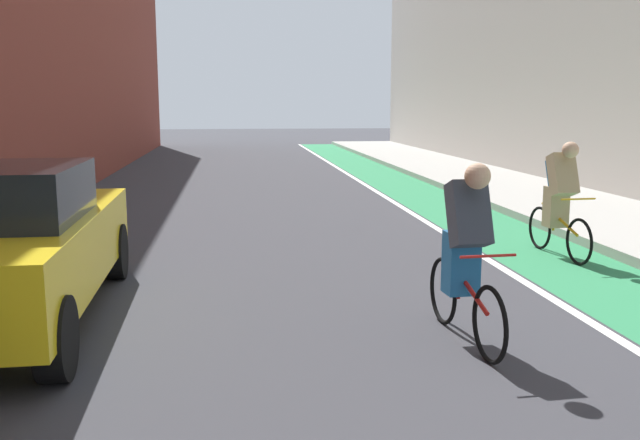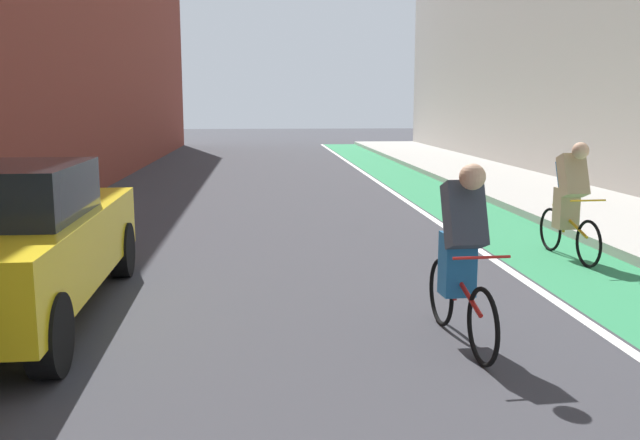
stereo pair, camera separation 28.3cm
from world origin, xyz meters
The scene contains 6 objects.
ground_plane centered at (0.00, 16.49, 0.00)m, with size 90.17×90.17×0.00m, color #38383D.
bike_lane_paint centered at (3.40, 18.49, 0.00)m, with size 1.60×40.99×0.00m, color #2D8451.
lane_divider_stripe centered at (2.50, 18.49, 0.00)m, with size 0.12×40.99×0.00m, color white.
sidewalk_right centered at (5.74, 18.49, 0.07)m, with size 3.08×40.99×0.14m, color #A8A59E.
cyclist_mid centered at (1.10, 8.84, 0.85)m, with size 0.48×1.69×1.60m.
cyclist_trailing centered at (3.52, 12.04, 0.84)m, with size 0.48×1.67×1.59m.
Camera 2 is at (-0.62, 3.08, 2.09)m, focal length 39.11 mm.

